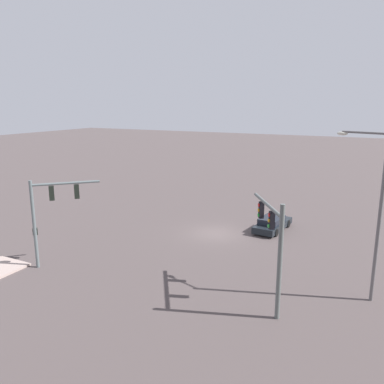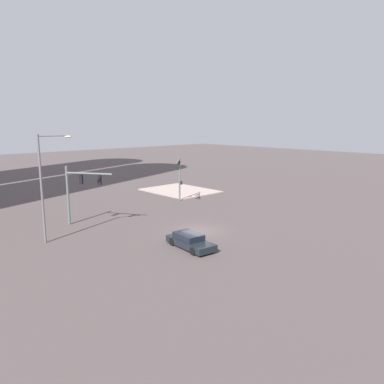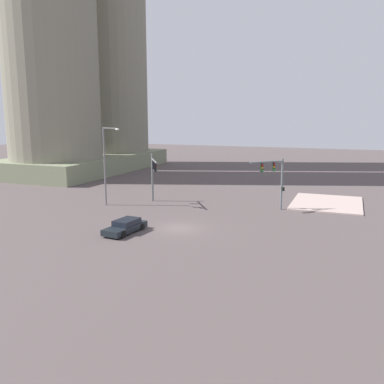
{
  "view_description": "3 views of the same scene",
  "coord_description": "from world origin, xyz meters",
  "views": [
    {
      "loc": [
        28.85,
        12.47,
        10.77
      ],
      "look_at": [
        2.33,
        -1.01,
        3.97
      ],
      "focal_mm": 36.57,
      "sensor_mm": 36.0,
      "label": 1
    },
    {
      "loc": [
        -24.74,
        24.12,
        10.31
      ],
      "look_at": [
        -0.1,
        1.02,
        3.96
      ],
      "focal_mm": 34.56,
      "sensor_mm": 36.0,
      "label": 2
    },
    {
      "loc": [
        -35.28,
        -15.11,
        10.67
      ],
      "look_at": [
        2.6,
        -0.38,
        3.13
      ],
      "focal_mm": 38.65,
      "sensor_mm": 36.0,
      "label": 3
    }
  ],
  "objects": [
    {
      "name": "sidewalk_corner",
      "position": [
        17.07,
        -12.58,
        0.07
      ],
      "size": [
        10.64,
        8.18,
        0.15
      ],
      "primitive_type": "cube",
      "color": "#B39C93",
      "rests_on": "ground"
    },
    {
      "name": "sedan_car_approaching",
      "position": [
        -3.07,
        4.03,
        0.58
      ],
      "size": [
        4.9,
        2.34,
        1.21
      ],
      "rotation": [
        0.0,
        0.0,
        3.04
      ],
      "color": "black",
      "rests_on": "ground"
    },
    {
      "name": "ground_plane",
      "position": [
        0.0,
        0.0,
        0.0
      ],
      "size": [
        213.57,
        213.57,
        0.0
      ],
      "primitive_type": "plane",
      "color": "#504545"
    },
    {
      "name": "traffic_signal_opposite_side",
      "position": [
        9.73,
        7.48,
        4.0
      ],
      "size": [
        4.38,
        2.89,
        6.04
      ],
      "rotation": [
        0.0,
        0.0,
        -2.57
      ],
      "color": "slate",
      "rests_on": "ground"
    },
    {
      "name": "streetlamp_curved_arm",
      "position": [
        6.46,
        12.06,
        5.4
      ],
      "size": [
        1.02,
        2.73,
        9.38
      ],
      "rotation": [
        0.0,
        0.0,
        -1.86
      ],
      "color": "slate",
      "rests_on": "ground"
    },
    {
      "name": "highrise_twin_tower",
      "position": [
        32.8,
        33.5,
        30.67
      ],
      "size": [
        35.81,
        17.82,
        62.15
      ],
      "color": "gray",
      "rests_on": "ground"
    },
    {
      "name": "traffic_signal_near_corner",
      "position": [
        11.04,
        -7.14,
        4.03
      ],
      "size": [
        3.24,
        3.46,
        5.93
      ],
      "rotation": [
        0.0,
        0.0,
        2.36
      ],
      "color": "slate",
      "rests_on": "ground"
    }
  ]
}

